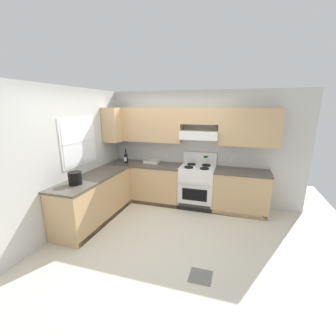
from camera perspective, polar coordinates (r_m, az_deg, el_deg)
ground_plane at (r=4.36m, az=-3.39°, el=-15.12°), size 7.04×7.04×0.00m
floor_accent_tile at (r=3.38m, az=8.20°, el=-25.41°), size 0.30×0.30×0.01m
wall_back at (r=5.18m, az=6.59°, el=7.11°), size 4.68×0.57×2.55m
wall_left at (r=4.83m, az=-20.67°, el=4.02°), size 0.47×4.00×2.55m
counter_back_run at (r=5.20m, az=3.20°, el=-4.47°), size 3.60×0.65×0.91m
counter_left_run at (r=4.70m, az=-17.97°, el=-7.41°), size 0.63×1.91×0.91m
stove at (r=5.13m, az=7.32°, el=-4.53°), size 0.76×0.62×1.20m
wine_bottle at (r=5.41m, az=-10.53°, el=2.60°), size 0.08×0.08×0.34m
bowl at (r=5.38m, az=-4.00°, el=1.54°), size 0.35×0.28×0.07m
bucket at (r=4.17m, az=-22.37°, el=-2.31°), size 0.24×0.24×0.22m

